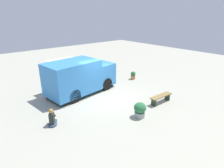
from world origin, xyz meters
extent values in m
plane|color=#A9A795|center=(0.00, 0.00, 0.00)|extent=(40.00, 40.00, 0.00)
cube|color=#3785D0|center=(1.50, -1.57, 1.28)|extent=(3.61, 2.46, 2.08)
cube|color=#3785D0|center=(-0.90, -1.85, 1.03)|extent=(1.67, 2.15, 1.57)
cube|color=black|center=(-1.60, -1.93, 1.30)|extent=(0.22, 1.65, 0.60)
cube|color=black|center=(1.63, -2.61, 1.41)|extent=(1.85, 0.24, 0.73)
cube|color=white|center=(1.66, -2.90, 2.28)|extent=(2.09, 0.83, 0.03)
cube|color=black|center=(0.78, -1.65, 0.12)|extent=(4.76, 2.19, 0.24)
cylinder|color=black|center=(-0.81, -0.91, 0.44)|extent=(0.89, 0.32, 0.87)
cylinder|color=black|center=(-0.60, -2.75, 0.44)|extent=(0.89, 0.32, 0.87)
cylinder|color=black|center=(2.00, -0.58, 0.44)|extent=(0.89, 0.32, 0.87)
cylinder|color=black|center=(2.21, -2.42, 0.44)|extent=(0.89, 0.32, 0.87)
ellipsoid|color=#344664|center=(4.10, 0.92, 0.06)|extent=(0.66, 0.68, 0.12)
cube|color=#344664|center=(3.91, 0.81, 0.06)|extent=(0.29, 0.36, 0.11)
cube|color=#344664|center=(4.07, 0.70, 0.06)|extent=(0.29, 0.36, 0.11)
cube|color=#242C28|center=(4.10, 0.92, 0.40)|extent=(0.35, 0.38, 0.55)
sphere|color=#AD7F52|center=(4.10, 0.92, 0.78)|extent=(0.22, 0.22, 0.22)
sphere|color=olive|center=(4.10, 0.92, 0.80)|extent=(0.23, 0.23, 0.23)
cube|color=#242C28|center=(3.95, 0.86, 0.47)|extent=(0.27, 0.33, 0.28)
cube|color=#242C28|center=(4.10, 0.75, 0.47)|extent=(0.27, 0.33, 0.28)
cylinder|color=tan|center=(3.93, 0.67, 0.39)|extent=(0.18, 0.32, 0.07)
cube|color=red|center=(3.93, 0.67, 0.40)|extent=(0.13, 0.26, 0.02)
cylinder|color=#AF7543|center=(-3.94, -1.28, 0.17)|extent=(0.36, 0.36, 0.34)
torus|color=#B6773F|center=(-3.94, -1.28, 0.32)|extent=(0.39, 0.39, 0.04)
ellipsoid|color=#236333|center=(-3.94, -1.28, 0.49)|extent=(0.40, 0.40, 0.34)
sphere|color=#F23B91|center=(-3.78, -1.27, 0.55)|extent=(0.08, 0.08, 0.08)
sphere|color=#E03689|center=(-3.92, -1.45, 0.52)|extent=(0.06, 0.06, 0.06)
sphere|color=#F73984|center=(-3.91, -1.45, 0.52)|extent=(0.05, 0.05, 0.05)
sphere|color=#EE349C|center=(-3.83, -1.41, 0.53)|extent=(0.06, 0.06, 0.06)
cylinder|color=gray|center=(0.21, 3.17, 0.15)|extent=(0.55, 0.55, 0.30)
torus|color=#8C9994|center=(0.21, 3.17, 0.29)|extent=(0.58, 0.58, 0.04)
ellipsoid|color=#2A703F|center=(0.21, 3.17, 0.55)|extent=(0.65, 0.65, 0.55)
sphere|color=#D8478A|center=(0.36, 3.39, 0.60)|extent=(0.06, 0.06, 0.06)
sphere|color=#E339A1|center=(0.11, 2.92, 0.62)|extent=(0.08, 0.08, 0.08)
sphere|color=#DE3E95|center=(0.09, 2.94, 0.64)|extent=(0.09, 0.09, 0.09)
cube|color=olive|center=(-2.03, 2.89, 0.47)|extent=(1.65, 0.47, 0.06)
cube|color=#233226|center=(-1.38, 2.86, 0.22)|extent=(0.10, 0.34, 0.44)
cube|color=#233226|center=(-2.68, 2.92, 0.22)|extent=(0.10, 0.34, 0.44)
camera|label=1|loc=(6.93, 8.81, 5.19)|focal=29.71mm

